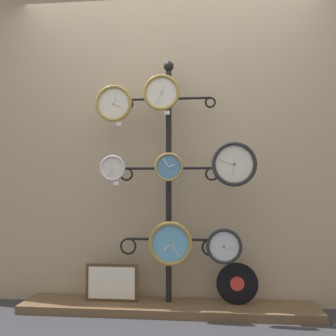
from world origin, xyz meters
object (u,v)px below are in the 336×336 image
clock_bottom_right (224,246)px  picture_frame (112,283)px  clock_middle_right (234,164)px  clock_middle_center (169,167)px  clock_top_left (114,103)px  vinyl_record (237,284)px  clock_middle_left (113,168)px  clock_top_center (161,93)px  display_stand (169,216)px  clock_bottom_center (170,244)px

clock_bottom_right → picture_frame: bearing=177.4°
clock_middle_right → picture_frame: bearing=175.3°
clock_middle_center → clock_middle_right: bearing=-5.0°
clock_top_left → vinyl_record: clock_top_left is taller
clock_bottom_right → picture_frame: size_ratio=0.65×
picture_frame → clock_middle_left: bearing=-76.0°
clock_top_left → picture_frame: (-0.01, 0.04, -1.37)m
picture_frame → vinyl_record: bearing=0.7°
clock_middle_center → vinyl_record: 1.00m
clock_top_center → clock_middle_left: clock_top_center is taller
clock_top_center → picture_frame: size_ratio=0.70×
clock_middle_center → clock_top_center: bearing=-150.0°
clock_top_left → vinyl_record: bearing=2.9°
clock_middle_right → clock_bottom_right: clock_middle_right is taller
vinyl_record → clock_middle_left: bearing=-176.8°
display_stand → vinyl_record: bearing=-3.8°
clock_top_left → clock_bottom_right: bearing=-0.2°
clock_middle_center → clock_top_left: bearing=-179.8°
clock_bottom_center → clock_middle_center: bearing=117.7°
clock_top_center → vinyl_record: clock_top_center is taller
picture_frame → clock_top_center: bearing=-9.4°
clock_middle_left → picture_frame: clock_middle_left is taller
display_stand → clock_top_left: 0.96m
clock_middle_center → clock_bottom_right: bearing=-0.7°
display_stand → vinyl_record: size_ratio=6.23×
clock_top_left → clock_middle_center: bearing=0.2°
clock_middle_left → vinyl_record: size_ratio=0.64×
clock_middle_left → clock_middle_right: bearing=-2.2°
display_stand → clock_bottom_right: bearing=-11.3°
clock_middle_left → clock_middle_center: 0.43m
display_stand → picture_frame: (-0.43, -0.04, -0.50)m
clock_middle_right → clock_bottom_center: 0.75m
picture_frame → display_stand: bearing=5.9°
display_stand → clock_middle_right: size_ratio=5.80×
display_stand → clock_middle_left: (-0.42, -0.09, 0.36)m
clock_middle_center → picture_frame: size_ratio=0.54×
clock_bottom_right → vinyl_record: clock_bottom_right is taller
clock_bottom_right → vinyl_record: 0.30m
clock_top_left → clock_middle_right: 1.03m
clock_middle_right → clock_middle_center: bearing=175.0°
display_stand → clock_top_center: size_ratio=6.84×
vinyl_record → picture_frame: (-0.94, -0.01, -0.01)m
clock_middle_left → clock_middle_right: 0.91m
clock_bottom_right → vinyl_record: size_ratio=0.85×
clock_middle_right → clock_bottom_right: size_ratio=1.26×
vinyl_record → clock_bottom_right: bearing=-152.2°
clock_bottom_center → vinyl_record: 0.58m
clock_middle_right → vinyl_record: (0.02, 0.09, -0.88)m
display_stand → clock_top_left: display_stand is taller
clock_middle_right → clock_bottom_right: 0.61m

